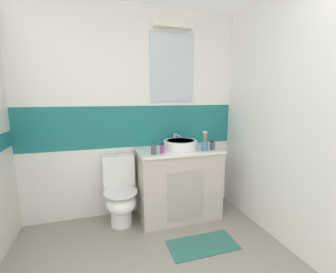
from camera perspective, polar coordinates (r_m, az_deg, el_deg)
The scene contains 10 objects.
wall_back_tiled at distance 2.84m, azimuth -8.64°, elevation 5.86°, with size 3.20×0.20×2.50m.
wall_right_plain at distance 2.35m, azimuth 31.42°, elevation 3.35°, with size 0.10×3.48×2.50m, color white.
vanity_cabinet at distance 2.84m, azimuth 2.55°, elevation -11.44°, with size 0.97×0.56×0.85m.
sink_basin at distance 2.70m, azimuth 3.11°, elevation -1.92°, with size 0.40×0.44×0.15m.
toilet at distance 2.75m, azimuth -11.88°, elevation -13.67°, with size 0.37×0.50×0.80m.
toothbrush_cup at distance 2.63m, azimuth 9.16°, elevation -2.19°, with size 0.08×0.08×0.23m.
soap_dispenser at distance 2.44m, azimuth -3.62°, elevation -3.21°, with size 0.06×0.06×0.15m.
perfume_flask_small at distance 2.69m, azimuth 11.07°, elevation -2.18°, with size 0.05×0.03×0.11m.
lotion_bottle_short at distance 2.48m, azimuth -1.42°, elevation -3.03°, with size 0.05×0.05×0.11m.
bath_mat at distance 2.53m, azimuth 8.69°, elevation -25.25°, with size 0.68×0.33×0.01m, color #337266.
Camera 1 is at (-0.40, -0.35, 1.46)m, focal length 24.35 mm.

